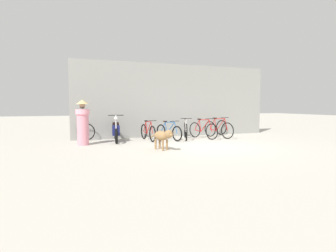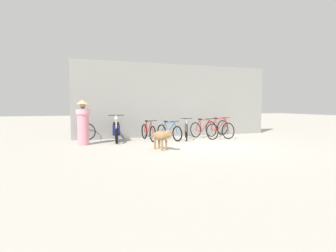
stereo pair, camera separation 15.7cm
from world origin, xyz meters
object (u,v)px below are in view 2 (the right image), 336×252
Objects in this scene: bicycle_0 at (148,132)px; bicycle_1 at (169,132)px; stray_dog at (162,136)px; spare_tire_right at (223,128)px; bicycle_2 at (186,130)px; bicycle_3 at (204,130)px; person_in_robes at (83,122)px; spare_tire_left at (87,132)px; motorcycle at (116,131)px; bicycle_4 at (219,129)px.

bicycle_1 is (0.85, -0.14, -0.01)m from bicycle_0.
stray_dog is 5.10m from spare_tire_right.
bicycle_0 is at bearing -73.79° from bicycle_2.
person_in_robes is at bearing -105.66° from bicycle_3.
spare_tire_right is (6.38, 1.20, -0.48)m from person_in_robes.
bicycle_3 is (2.40, -0.17, 0.02)m from bicycle_0.
bicycle_0 is at bearing -18.05° from spare_tire_left.
spare_tire_left is (-1.10, 0.64, -0.07)m from motorcycle.
bicycle_0 is 0.96× the size of bicycle_2.
bicycle_4 is 5.70m from person_in_robes.
bicycle_1 is 1.52× the size of stray_dog.
bicycle_0 is 1.62m from bicycle_2.
stray_dog is at bearing -41.98° from bicycle_1.
motorcycle reaches higher than bicycle_2.
bicycle_3 is 0.99× the size of person_in_robes.
motorcycle is 2.75m from stray_dog.
spare_tire_right is (0.71, 0.93, -0.02)m from bicycle_4.
bicycle_2 is at bearing -12.40° from spare_tire_left.
bicycle_2 is at bearing 74.58° from bicycle_1.
bicycle_3 is 2.25× the size of spare_tire_right.
person_in_robes reaches higher than bicycle_2.
bicycle_0 is at bearing 156.25° from stray_dog.
bicycle_3 is at bearing -147.42° from spare_tire_right.
spare_tire_right reaches higher than spare_tire_left.
bicycle_4 reaches higher than bicycle_0.
spare_tire_left is 0.99× the size of spare_tire_right.
bicycle_2 is at bearing -108.22° from bicycle_4.
person_in_robes is at bearing -149.70° from stray_dog.
stray_dog is (-2.54, -2.21, 0.09)m from bicycle_3.
bicycle_4 is 3.98m from stray_dog.
spare_tire_left is at bearing 179.99° from spare_tire_right.
bicycle_1 is 1.55m from bicycle_3.
motorcycle is 5.18m from spare_tire_right.
bicycle_0 is 1.00× the size of bicycle_1.
motorcycle is at bearing -144.91° from person_in_robes.
person_in_robes reaches higher than bicycle_3.
person_in_robes is (-4.91, -0.26, 0.48)m from bicycle_3.
bicycle_4 is 1.56× the size of stray_dog.
motorcycle reaches higher than spare_tire_right.
person_in_robes is at bearing -86.06° from bicycle_0.
bicycle_3 reaches higher than spare_tire_right.
stray_dog is (1.12, -2.52, 0.03)m from motorcycle.
motorcycle is (-3.66, 0.31, 0.06)m from bicycle_3.
bicycle_3 is at bearing 80.18° from bicycle_0.
person_in_robes reaches higher than stray_dog.
bicycle_0 is 2.40m from bicycle_3.
bicycle_2 is 0.90× the size of motorcycle.
bicycle_3 is 1.75m from spare_tire_right.
person_in_robes is (-2.37, 1.95, 0.39)m from stray_dog.
bicycle_0 is 0.98× the size of bicycle_4.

